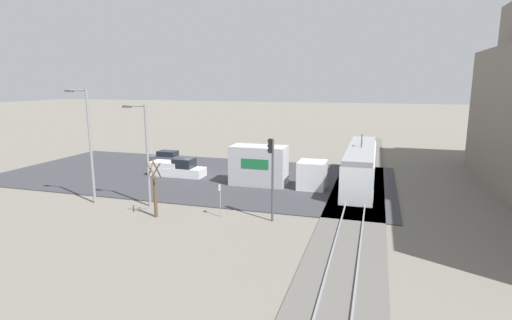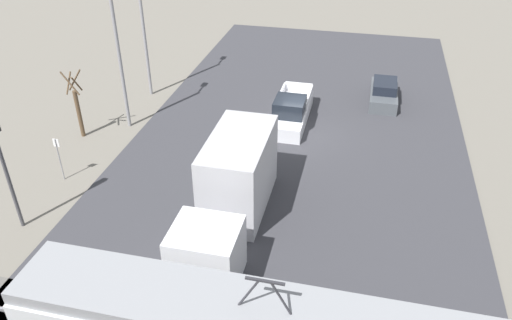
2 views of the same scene
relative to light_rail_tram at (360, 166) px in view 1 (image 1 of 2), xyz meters
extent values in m
plane|color=slate|center=(1.37, -16.49, -1.77)|extent=(320.00, 320.00, 0.00)
cube|color=#38383D|center=(1.37, -16.49, -1.73)|extent=(18.86, 39.49, 0.08)
cube|color=#5B5954|center=(1.37, 0.00, -1.73)|extent=(68.35, 4.40, 0.08)
cube|color=gray|center=(1.37, -0.72, -1.62)|extent=(66.98, 0.10, 0.14)
cube|color=gray|center=(1.37, 0.72, -1.62)|extent=(66.98, 0.10, 0.14)
cube|color=white|center=(0.00, 0.00, -0.17)|extent=(15.15, 2.56, 3.04)
cube|color=black|center=(0.00, 0.00, 0.20)|extent=(14.69, 2.59, 1.01)
cube|color=gold|center=(0.00, 0.00, -1.11)|extent=(15.00, 2.60, 0.29)
cube|color=gray|center=(0.00, 0.00, 1.57)|extent=(15.15, 2.36, 0.43)
cylinder|color=#2D2D33|center=(-0.45, 0.00, 2.34)|extent=(0.66, 0.07, 1.15)
cylinder|color=#2D2D33|center=(0.45, 0.00, 2.34)|extent=(0.66, 0.07, 1.15)
cube|color=#2D2D33|center=(0.00, 0.00, 2.89)|extent=(1.10, 0.08, 0.06)
cube|color=silver|center=(3.13, -4.02, -0.46)|extent=(2.58, 2.40, 2.45)
cube|color=#B2B2B7|center=(3.13, -8.98, 0.12)|extent=(2.58, 5.11, 3.61)
cube|color=#196B38|center=(4.43, -8.98, 0.48)|extent=(0.02, 2.55, 0.90)
cube|color=silver|center=(2.17, -17.88, -1.24)|extent=(1.94, 5.63, 0.88)
cube|color=black|center=(2.17, -17.09, -0.32)|extent=(1.79, 1.92, 0.96)
cube|color=silver|center=(3.06, -19.06, -0.54)|extent=(0.12, 2.82, 0.52)
cube|color=silver|center=(1.27, -19.06, -0.54)|extent=(0.12, 2.82, 0.52)
cube|color=silver|center=(2.17, -20.58, -0.54)|extent=(1.79, 0.23, 0.52)
cube|color=red|center=(2.93, -20.66, -0.98)|extent=(0.14, 0.04, 0.18)
cube|color=#4C5156|center=(-3.33, -22.04, -1.27)|extent=(1.75, 4.21, 0.84)
cube|color=black|center=(-3.33, -22.04, -0.54)|extent=(1.50, 2.19, 0.61)
cylinder|color=#47474C|center=(12.31, -5.28, 1.09)|extent=(0.16, 0.16, 5.70)
cube|color=black|center=(12.31, -5.46, 3.46)|extent=(0.28, 0.22, 0.95)
sphere|color=red|center=(12.31, -5.58, 3.78)|extent=(0.18, 0.18, 0.18)
sphere|color=#3C2C06|center=(12.31, -5.58, 3.46)|extent=(0.18, 0.18, 0.18)
sphere|color=black|center=(12.31, -5.58, 3.14)|extent=(0.18, 0.18, 0.18)
cylinder|color=brown|center=(13.86, -13.40, -0.32)|extent=(0.24, 0.24, 2.89)
cylinder|color=brown|center=(14.11, -13.40, 1.58)|extent=(0.09, 0.82, 1.12)
cylinder|color=brown|center=(13.86, -13.15, 1.68)|extent=(0.98, 0.09, 1.35)
cylinder|color=brown|center=(13.61, -13.40, 1.58)|extent=(0.09, 0.82, 1.12)
cylinder|color=brown|center=(13.86, -13.65, 1.68)|extent=(0.98, 0.09, 1.35)
cylinder|color=gray|center=(12.30, -19.81, 2.70)|extent=(0.20, 0.20, 8.93)
cylinder|color=gray|center=(12.30, -20.61, 7.04)|extent=(0.12, 1.60, 0.12)
cube|color=#515156|center=(12.30, -21.36, 6.98)|extent=(0.36, 0.60, 0.18)
cylinder|color=gray|center=(11.74, -15.18, 2.13)|extent=(0.20, 0.20, 7.79)
cylinder|color=gray|center=(11.74, -15.98, 5.91)|extent=(0.12, 1.60, 0.12)
cube|color=#515156|center=(11.74, -16.73, 5.85)|extent=(0.36, 0.60, 0.18)
cylinder|color=gray|center=(12.49, -9.04, -0.58)|extent=(0.06, 0.06, 2.37)
cube|color=white|center=(12.49, -9.07, 0.38)|extent=(0.32, 0.02, 0.44)
cube|color=red|center=(12.49, -9.08, 0.38)|extent=(0.31, 0.01, 0.10)
camera|label=1|loc=(37.67, 1.24, 7.58)|focal=28.00mm
camera|label=2|loc=(-1.93, 9.38, 12.77)|focal=35.00mm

